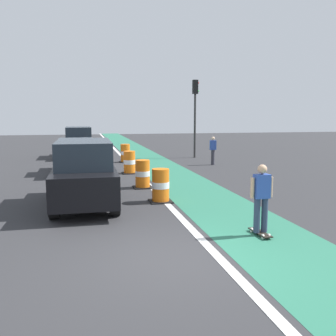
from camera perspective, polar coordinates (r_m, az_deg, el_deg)
The scene contains 13 objects.
ground_plane at distance 7.70m, azimuth 0.69°, elevation -13.44°, with size 100.00×100.00×0.00m, color #2D2D30.
bike_lane_strip at distance 19.60m, azimuth -0.63°, elevation -0.24°, with size 2.50×80.00×0.01m, color #286B51.
lane_divider_stripe at distance 19.35m, azimuth -4.98°, elevation -0.38°, with size 0.20×80.00×0.01m, color silver.
skateboarder_on_lane at distance 9.06m, azimuth 13.95°, elevation -4.36°, with size 0.57×0.81×1.69m.
parked_suv_nearest at distance 12.01m, azimuth -12.55°, elevation -0.71°, with size 1.95×4.62×2.04m.
parked_sedan_second at distance 19.03m, azimuth -13.71°, elevation 1.79°, with size 2.04×4.17×1.70m.
parked_suv_third at distance 26.11m, azimuth -13.37°, elevation 3.88°, with size 1.98×4.63×2.04m.
traffic_barrel_front at distance 12.28m, azimuth -1.13°, elevation -2.71°, with size 0.73×0.73×1.09m.
traffic_barrel_mid at distance 14.70m, azimuth -3.87°, elevation -0.95°, with size 0.73×0.73×1.09m.
traffic_barrel_back at distance 18.39m, azimuth -5.86°, elevation 0.83°, with size 0.73×0.73×1.09m.
traffic_barrel_far at distance 22.83m, azimuth -6.49°, elevation 2.21°, with size 0.73×0.73×1.09m.
traffic_light_corner at distance 25.16m, azimuth 4.14°, elevation 9.54°, with size 0.41×0.32×5.10m.
pedestrian_crossing at distance 21.58m, azimuth 6.82°, elevation 2.76°, with size 0.34×0.20×1.61m.
Camera 1 is at (-1.67, -6.97, 2.81)m, focal length 40.26 mm.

